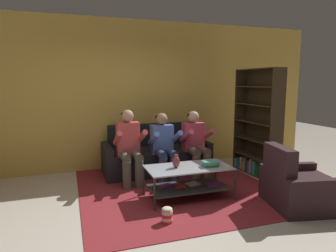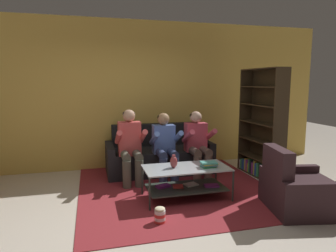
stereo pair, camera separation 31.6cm
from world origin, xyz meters
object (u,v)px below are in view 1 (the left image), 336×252
(person_seated_left, at_px, (129,144))
(person_seated_middle, at_px, (164,144))
(coffee_table, at_px, (188,177))
(book_stack, at_px, (211,164))
(bookshelf, at_px, (257,131))
(vase, at_px, (176,162))
(person_seated_right, at_px, (196,141))
(armchair, at_px, (299,188))
(couch, at_px, (155,156))
(popcorn_tub, at_px, (167,215))

(person_seated_left, xyz_separation_m, person_seated_middle, (0.60, -0.01, -0.03))
(coffee_table, relative_size, book_stack, 4.75)
(person_seated_middle, bearing_deg, bookshelf, -5.97)
(coffee_table, bearing_deg, vase, 174.08)
(person_seated_right, height_order, coffee_table, person_seated_right)
(person_seated_right, xyz_separation_m, armchair, (0.80, -1.69, -0.38))
(person_seated_right, distance_m, vase, 1.14)
(person_seated_right, distance_m, armchair, 1.91)
(couch, xyz_separation_m, popcorn_tub, (-0.47, -2.11, -0.20))
(armchair, bearing_deg, coffee_table, 149.58)
(couch, relative_size, coffee_table, 1.59)
(couch, xyz_separation_m, armchair, (1.40, -2.21, -0.03))
(coffee_table, bearing_deg, armchair, -30.42)
(person_seated_left, relative_size, coffee_table, 1.00)
(bookshelf, bearing_deg, person_seated_right, 170.92)
(bookshelf, relative_size, armchair, 1.91)
(couch, bearing_deg, vase, -93.95)
(person_seated_right, height_order, book_stack, person_seated_right)
(person_seated_right, bearing_deg, coffee_table, -119.35)
(coffee_table, height_order, vase, vase)
(person_seated_right, bearing_deg, armchair, -64.67)
(armchair, bearing_deg, person_seated_middle, 129.71)
(couch, distance_m, popcorn_tub, 2.17)
(bookshelf, bearing_deg, couch, 158.29)
(couch, xyz_separation_m, person_seated_middle, (-0.00, -0.52, 0.35))
(person_seated_right, bearing_deg, bookshelf, -9.08)
(person_seated_left, height_order, armchair, person_seated_left)
(person_seated_left, distance_m, coffee_table, 1.21)
(bookshelf, xyz_separation_m, armchair, (-0.37, -1.50, -0.54))
(couch, distance_m, person_seated_left, 0.88)
(book_stack, bearing_deg, bookshelf, 30.94)
(person_seated_left, distance_m, book_stack, 1.44)
(person_seated_right, height_order, popcorn_tub, person_seated_right)
(book_stack, bearing_deg, person_seated_middle, 111.87)
(book_stack, relative_size, bookshelf, 0.13)
(coffee_table, bearing_deg, couch, 93.46)
(armchair, bearing_deg, vase, 152.18)
(coffee_table, bearing_deg, popcorn_tub, -129.40)
(book_stack, distance_m, bookshelf, 1.62)
(coffee_table, relative_size, bookshelf, 0.64)
(vase, xyz_separation_m, popcorn_tub, (-0.37, -0.69, -0.46))
(couch, distance_m, coffee_table, 1.44)
(vase, height_order, popcorn_tub, vase)
(couch, bearing_deg, armchair, -57.58)
(bookshelf, xyz_separation_m, popcorn_tub, (-2.24, -1.41, -0.71))
(vase, bearing_deg, couch, 86.05)
(bookshelf, bearing_deg, vase, -159.13)
(couch, distance_m, book_stack, 1.59)
(person_seated_right, bearing_deg, vase, -127.94)
(person_seated_middle, xyz_separation_m, person_seated_right, (0.60, 0.00, 0.01))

